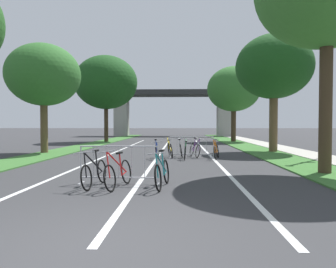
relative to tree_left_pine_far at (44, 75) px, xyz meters
name	(u,v)px	position (x,y,z in m)	size (l,w,h in m)	color
ground_plane	(92,250)	(6.54, -13.31, -4.40)	(300.00, 300.00, 0.00)	#333335
grass_verge_left	(89,145)	(0.55, 6.84, -4.38)	(2.13, 49.27, 0.05)	#386B2D
grass_verge_right	(243,146)	(12.53, 6.84, -4.38)	(2.13, 49.27, 0.05)	#386B2D
sidewalk_path_right	(269,145)	(14.51, 6.84, -4.36)	(1.81, 49.27, 0.08)	#ADA89E
lane_stripe_center	(161,152)	(6.54, 0.94, -4.40)	(0.14, 28.50, 0.01)	silver
lane_stripe_right_lane	(207,152)	(9.25, 0.94, -4.40)	(0.14, 28.50, 0.01)	silver
lane_stripe_left_lane	(115,152)	(3.83, 0.94, -4.40)	(0.14, 28.50, 0.01)	silver
overpass_bridge	(172,104)	(6.54, 27.40, 0.28)	(21.14, 4.28, 6.48)	#2D2D30
tree_left_pine_far	(44,75)	(0.00, 0.00, 0.00)	(4.08, 4.08, 6.16)	brown
tree_left_oak_near	(106,83)	(0.72, 11.71, 1.17)	(5.86, 5.86, 8.07)	#3D2D1E
tree_right_oak_mid	(274,67)	(13.17, 1.32, 0.60)	(4.44, 4.44, 6.92)	brown
tree_right_pine_near	(234,89)	(12.73, 12.51, 0.59)	(5.00, 5.00, 7.14)	#3D2D1E
lamppost_with_sign	(324,81)	(14.30, -2.57, -0.74)	(0.56, 0.32, 6.27)	#1E4C23
crowd_barrier_nearest	(119,165)	(6.02, -8.88, -3.88)	(2.19, 0.49, 1.05)	#ADADB2
crowd_barrier_second	(192,147)	(8.23, -2.08, -3.88)	(2.19, 0.54, 1.05)	#ADADB2
bicycle_orange_0	(216,151)	(9.39, -2.46, -4.03)	(0.69, 1.63, 0.99)	black
bicycle_silver_1	(181,149)	(7.71, -1.69, -4.01)	(0.49, 1.66, 0.99)	black
bicycle_purple_2	(195,149)	(8.42, -1.55, -4.02)	(0.74, 1.71, 0.99)	black
bicycle_yellow_3	(170,149)	(7.16, -1.58, -4.02)	(0.62, 1.73, 0.99)	black
bicycle_green_4	(185,151)	(7.91, -2.57, -4.03)	(0.49, 1.74, 0.96)	black
bicycle_red_5	(118,173)	(6.09, -9.34, -4.02)	(0.65, 1.75, 1.01)	black
bicycle_black_6	(95,172)	(5.45, -9.25, -4.03)	(0.54, 1.74, 0.99)	black
bicycle_teal_7	(162,173)	(7.22, -9.26, -4.03)	(0.53, 1.76, 0.96)	black
bicycle_blue_8	(157,151)	(6.58, -2.58, -4.04)	(0.51, 1.63, 0.93)	black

